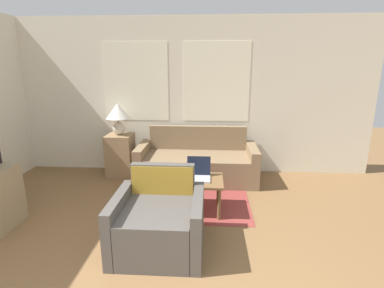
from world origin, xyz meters
The scene contains 11 objects.
wall_back centered at (0.00, 3.97, 1.31)m, with size 6.43×0.06×2.60m.
rug centered at (0.21, 2.94, 0.00)m, with size 1.69×1.82×0.01m.
couch centered at (0.30, 3.54, 0.26)m, with size 1.91×0.83×0.83m.
armchair centered at (0.00, 1.60, 0.27)m, with size 0.89×0.83×0.79m.
side_table centered at (-1.01, 3.66, 0.35)m, with size 0.43×0.43×0.70m.
table_lamp centered at (-1.01, 3.66, 1.04)m, with size 0.39×0.39×0.52m.
coffee_table centered at (0.21, 2.40, 0.38)m, with size 0.94×0.53×0.43m.
laptop centered at (0.37, 2.45, 0.49)m, with size 0.30×0.31×0.25m.
cup_navy centered at (-0.11, 2.53, 0.47)m, with size 0.09×0.09×0.07m.
cup_yellow centered at (0.12, 2.40, 0.48)m, with size 0.09×0.09×0.09m.
snack_bowl centered at (-0.02, 2.32, 0.46)m, with size 0.17×0.17×0.06m.
Camera 1 is at (0.51, -1.12, 1.84)m, focal length 28.00 mm.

